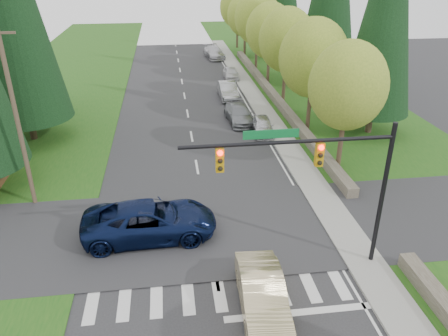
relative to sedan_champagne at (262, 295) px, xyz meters
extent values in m
cube|color=#1C5115|center=(11.44, 17.87, -0.77)|extent=(14.00, 110.00, 0.06)
cube|color=#1C5115|center=(-14.56, 17.87, -0.77)|extent=(14.00, 110.00, 0.06)
cube|color=#28282B|center=(-1.56, 5.87, -0.80)|extent=(120.00, 8.00, 0.10)
cube|color=gray|center=(5.34, 19.87, -0.73)|extent=(1.80, 80.00, 0.13)
cube|color=gray|center=(4.49, 19.87, -0.73)|extent=(0.20, 80.00, 0.13)
cube|color=#4C4438|center=(7.04, 27.87, -0.45)|extent=(0.70, 40.00, 0.70)
cylinder|color=black|center=(5.64, 2.37, 2.60)|extent=(0.20, 0.20, 6.80)
cylinder|color=black|center=(1.34, 2.37, 5.40)|extent=(8.60, 0.16, 0.16)
cube|color=#0C662D|center=(0.64, 2.42, 5.75)|extent=(2.20, 0.04, 0.35)
cube|color=#BF8C0C|center=(2.64, 2.37, 4.80)|extent=(0.32, 0.24, 1.00)
sphere|color=#FF0C05|center=(2.64, 2.23, 5.15)|extent=(0.22, 0.22, 0.22)
cube|color=#BF8C0C|center=(-1.36, 2.37, 4.80)|extent=(0.32, 0.24, 1.00)
sphere|color=#FF0C05|center=(-1.36, 2.23, 5.15)|extent=(0.22, 0.22, 0.22)
cylinder|color=#473828|center=(-11.06, 9.87, 4.20)|extent=(0.24, 0.24, 10.00)
cylinder|color=#38281C|center=(7.64, 11.87, 1.58)|extent=(0.32, 0.32, 4.76)
ellipsoid|color=olive|center=(7.64, 11.87, 4.81)|extent=(4.80, 4.80, 5.52)
cylinder|color=#38281C|center=(7.74, 18.87, 1.67)|extent=(0.32, 0.32, 4.93)
ellipsoid|color=olive|center=(7.74, 18.87, 5.01)|extent=(5.20, 5.20, 5.98)
cylinder|color=#38281C|center=(7.54, 25.87, 1.72)|extent=(0.32, 0.32, 5.04)
ellipsoid|color=olive|center=(7.54, 25.87, 5.14)|extent=(5.00, 5.00, 5.75)
cylinder|color=#38281C|center=(7.64, 32.87, 1.61)|extent=(0.32, 0.32, 4.82)
ellipsoid|color=olive|center=(7.64, 32.87, 4.88)|extent=(5.00, 5.00, 5.75)
cylinder|color=#38281C|center=(7.74, 39.87, 1.78)|extent=(0.32, 0.32, 5.15)
ellipsoid|color=olive|center=(7.74, 39.87, 5.28)|extent=(5.40, 5.40, 6.21)
cylinder|color=#38281C|center=(7.54, 46.87, 1.56)|extent=(0.32, 0.32, 4.70)
ellipsoid|color=olive|center=(7.54, 46.87, 4.75)|extent=(4.80, 4.80, 5.52)
cylinder|color=#38281C|center=(7.64, 53.87, 1.70)|extent=(0.32, 0.32, 4.98)
ellipsoid|color=olive|center=(7.64, 53.87, 5.08)|extent=(5.20, 5.20, 5.98)
cylinder|color=#38281C|center=(-13.56, 19.87, 0.20)|extent=(0.50, 0.50, 2.00)
cylinder|color=#38281C|center=(-15.56, 25.87, 0.20)|extent=(0.50, 0.50, 2.00)
cylinder|color=#38281C|center=(12.44, 17.87, 0.20)|extent=(0.50, 0.50, 2.00)
cone|color=black|center=(12.44, 17.87, 9.00)|extent=(5.44, 5.44, 16.00)
cylinder|color=#38281C|center=(13.44, 31.87, 0.20)|extent=(0.50, 0.50, 2.00)
cylinder|color=#38281C|center=(12.44, 45.87, 0.20)|extent=(0.50, 0.50, 2.00)
imported|color=beige|center=(0.00, 0.00, 0.00)|extent=(1.90, 4.90, 1.59)
imported|color=#0B1537|center=(-4.45, 5.72, 0.12)|extent=(6.68, 3.26, 1.83)
imported|color=silver|center=(4.04, 18.69, -0.14)|extent=(1.87, 3.99, 1.32)
imported|color=slate|center=(2.64, 21.61, -0.10)|extent=(2.23, 4.90, 1.39)
imported|color=#9E9EA2|center=(2.64, 28.54, -0.02)|extent=(1.66, 4.70, 1.55)
imported|color=silver|center=(4.04, 35.78, -0.14)|extent=(1.59, 3.86, 1.31)
imported|color=#B8B8BD|center=(3.39, 47.01, -0.02)|extent=(2.80, 5.54, 1.54)
camera|label=1|loc=(-3.21, -12.82, 11.95)|focal=35.00mm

